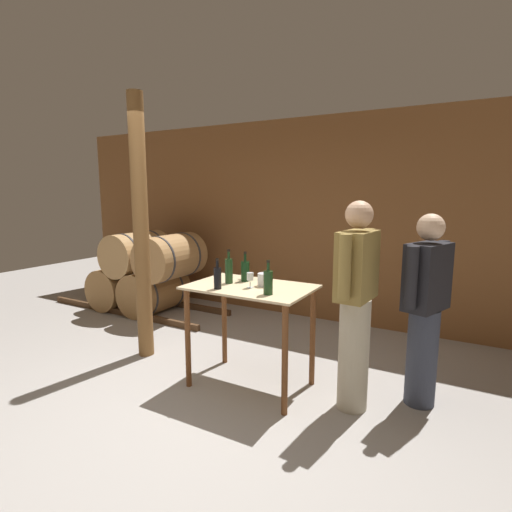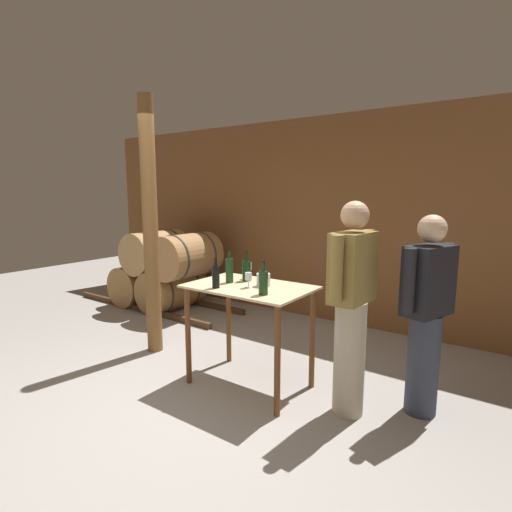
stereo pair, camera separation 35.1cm
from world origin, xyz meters
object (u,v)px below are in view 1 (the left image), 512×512
wine_bottle_center (245,270)px  ice_bucket (264,280)px  person_visitor_with_scarf (356,302)px  wine_glass_near_center (250,277)px  person_host (425,307)px  wine_bottle_left (218,277)px  wine_glass_near_left (246,267)px  wooden_post (141,229)px  wine_bottle_far_left (229,270)px  wine_bottle_right (268,282)px

wine_bottle_center → ice_bucket: bearing=-18.8°
wine_bottle_center → person_visitor_with_scarf: size_ratio=0.16×
wine_glass_near_center → person_host: size_ratio=0.08×
wine_bottle_left → wine_glass_near_left: wine_bottle_left is taller
wine_bottle_left → wine_glass_near_left: 0.46m
wooden_post → wine_bottle_center: size_ratio=9.90×
wine_glass_near_left → person_visitor_with_scarf: size_ratio=0.09×
wine_bottle_left → ice_bucket: (0.29, 0.29, -0.05)m
wine_bottle_center → ice_bucket: size_ratio=2.29×
wooden_post → person_host: size_ratio=1.73×
wine_bottle_left → wooden_post: bearing=166.5°
wine_bottle_far_left → person_visitor_with_scarf: size_ratio=0.18×
person_visitor_with_scarf → wooden_post: bearing=-179.3°
wooden_post → wine_glass_near_left: (1.14, 0.18, -0.32)m
wine_bottle_right → ice_bucket: 0.30m
wooden_post → wine_bottle_right: (1.60, -0.23, -0.33)m
wine_bottle_left → wine_bottle_center: bearing=82.3°
wine_bottle_far_left → person_host: person_host is taller
wine_bottle_far_left → wine_glass_near_center: (0.26, -0.06, -0.03)m
wine_bottle_far_left → ice_bucket: (0.33, 0.06, -0.06)m
wine_bottle_right → person_visitor_with_scarf: person_visitor_with_scarf is taller
wine_glass_near_left → wine_glass_near_center: 0.36m
wooden_post → wine_glass_near_center: size_ratio=20.47×
wine_bottle_far_left → wine_bottle_center: (0.09, 0.15, -0.02)m
wine_bottle_center → wooden_post: bearing=-175.4°
person_host → person_visitor_with_scarf: 0.58m
wine_bottle_far_left → wine_bottle_right: bearing=-19.9°
person_host → wine_bottle_right: bearing=-151.7°
wooden_post → wine_glass_near_center: wooden_post is taller
wooden_post → ice_bucket: (1.43, 0.01, -0.37)m
wine_bottle_far_left → wine_glass_near_center: wine_bottle_far_left is taller
wine_bottle_far_left → wine_bottle_center: wine_bottle_far_left is taller
person_host → wine_bottle_center: bearing=-169.9°
wine_bottle_left → person_host: size_ratio=0.17×
ice_bucket → person_host: (1.27, 0.35, -0.15)m
wine_glass_near_center → person_visitor_with_scarf: person_visitor_with_scarf is taller
wine_bottle_left → wine_glass_near_center: 0.28m
wine_bottle_left → person_host: bearing=22.3°
wine_glass_near_center → ice_bucket: wine_glass_near_center is taller
wooden_post → ice_bucket: wooden_post is taller
wine_glass_near_center → person_host: bearing=19.4°
wine_bottle_center → person_visitor_with_scarf: (1.04, -0.07, -0.14)m
ice_bucket → wine_bottle_left: bearing=-135.7°
wine_glass_near_left → person_visitor_with_scarf: person_visitor_with_scarf is taller
wooden_post → wine_glass_near_left: wooden_post is taller
wine_bottle_right → person_host: person_host is taller
wooden_post → wine_bottle_center: wooden_post is taller
wine_bottle_left → ice_bucket: wine_bottle_left is taller
wine_bottle_left → person_host: 1.70m
wine_bottle_left → wine_bottle_right: wine_bottle_right is taller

